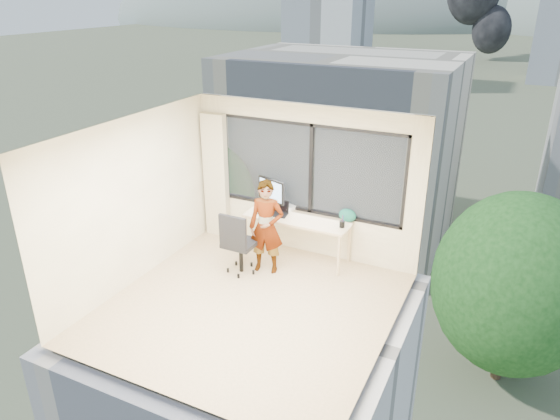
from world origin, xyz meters
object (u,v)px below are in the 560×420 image
Objects in this scene: person at (266,227)px; game_console at (285,207)px; desk at (297,238)px; laptop at (278,209)px; chair at (241,241)px; monitor at (271,195)px; handbag at (347,215)px.

person is 5.32× the size of game_console.
laptop is at bearing -174.88° from desk.
chair is 1.13m from game_console.
game_console is (-0.07, 0.84, 0.01)m from person.
game_console is (0.19, 0.15, -0.26)m from monitor.
person is 0.84m from game_console.
monitor reaches higher than desk.
person is at bearing -89.95° from laptop.
desk is 0.96m from handbag.
person reaches higher than laptop.
person is 5.35× the size of handbag.
monitor is 1.71× the size of laptop.
chair is 0.48m from person.
desk is 1.64× the size of chair.
game_console is (0.29, 1.07, 0.24)m from chair.
monitor is at bearing -122.23° from game_console.
handbag is (1.14, -0.02, 0.08)m from game_console.
person is at bearing -66.94° from game_console.
chair is at bearing -126.47° from handbag.
handbag is (1.33, 0.14, -0.18)m from monitor.
person reaches higher than desk.
person is 0.58m from laptop.
handbag is at bearing 15.86° from desk.
game_console is 0.85× the size of laptop.
chair is 3.76× the size of game_console.
person is (0.35, 0.22, 0.23)m from chair.
monitor is 0.29m from laptop.
game_console is at bearing -163.64° from handbag.
desk is at bearing 53.49° from chair.
person reaches higher than game_console.
person reaches higher than handbag.
chair is 1.04m from monitor.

